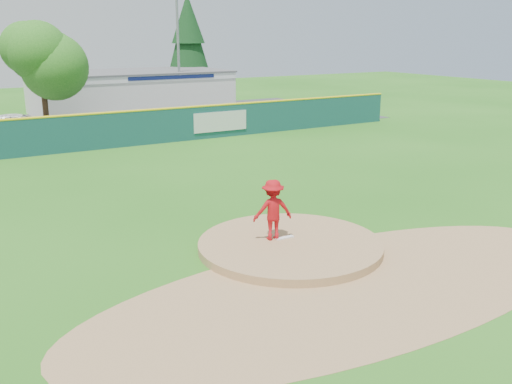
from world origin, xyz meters
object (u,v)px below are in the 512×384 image
pitcher (273,210)px  deciduous_tree (41,61)px  conifer_tree (188,41)px  light_pole_right (178,42)px  van (20,126)px  pool_building_grp (131,92)px

pitcher → deciduous_tree: size_ratio=0.25×
conifer_tree → light_pole_right: size_ratio=0.95×
pitcher → van: pitcher is taller
pool_building_grp → deciduous_tree: bearing=-138.8°
pitcher → pool_building_grp: 32.17m
van → pitcher: bearing=-158.3°
van → pool_building_grp: (9.79, 7.92, 0.92)m
van → light_pole_right: 14.52m
pitcher → light_pole_right: (9.34, 28.55, 4.37)m
pitcher → deciduous_tree: bearing=-71.4°
conifer_tree → light_pole_right: bearing=-119.7°
deciduous_tree → light_pole_right: bearing=20.0°
pitcher → pool_building_grp: (6.34, 31.54, 0.49)m
conifer_tree → light_pole_right: (-4.00, -7.00, 0.00)m
pitcher → deciduous_tree: (-1.66, 24.55, 3.38)m
deciduous_tree → conifer_tree: size_ratio=0.77×
van → conifer_tree: 21.14m
pool_building_grp → light_pole_right: (3.00, -2.99, 3.88)m
van → deciduous_tree: (1.79, 0.93, 3.81)m
pitcher → pool_building_grp: size_ratio=0.12×
pool_building_grp → conifer_tree: bearing=29.8°
deciduous_tree → conifer_tree: bearing=36.3°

